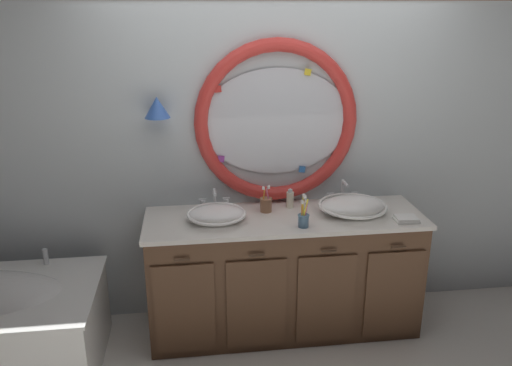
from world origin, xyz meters
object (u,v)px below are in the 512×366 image
Objects in this scene: toothbrush_holder_left at (266,204)px; toothbrush_holder_right at (304,219)px; folded_hand_towel at (406,219)px; soap_dispenser at (290,199)px; sink_basin_right at (353,206)px; sink_basin_left at (216,214)px.

toothbrush_holder_left is 0.36m from toothbrush_holder_right.
folded_hand_towel is at bearing -17.81° from toothbrush_holder_left.
toothbrush_holder_right is 1.48× the size of folded_hand_towel.
soap_dispenser is at bearing 16.94° from toothbrush_holder_left.
folded_hand_towel is (0.70, 0.00, -0.04)m from toothbrush_holder_right.
folded_hand_towel is at bearing -27.64° from sink_basin_right.
sink_basin_right is 3.10× the size of folded_hand_towel.
folded_hand_towel is at bearing -7.60° from sink_basin_left.
sink_basin_left is at bearing -180.00° from sink_basin_right.
sink_basin_right is at bearing 152.36° from folded_hand_towel.
soap_dispenser reaches higher than folded_hand_towel.
sink_basin_right is at bearing -23.87° from soap_dispenser.
sink_basin_right is at bearing 0.00° from sink_basin_left.
soap_dispenser is at bearing 18.49° from sink_basin_left.
toothbrush_holder_left is at bearing -163.06° from soap_dispenser.
sink_basin_left is 0.58m from toothbrush_holder_right.
sink_basin_left is 2.74× the size of soap_dispenser.
sink_basin_left is at bearing -160.73° from toothbrush_holder_left.
sink_basin_left is 2.06× the size of toothbrush_holder_left.
folded_hand_towel is (0.32, -0.17, -0.05)m from sink_basin_right.
sink_basin_left is 0.94m from sink_basin_right.
toothbrush_holder_right is at bearing -156.10° from sink_basin_right.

